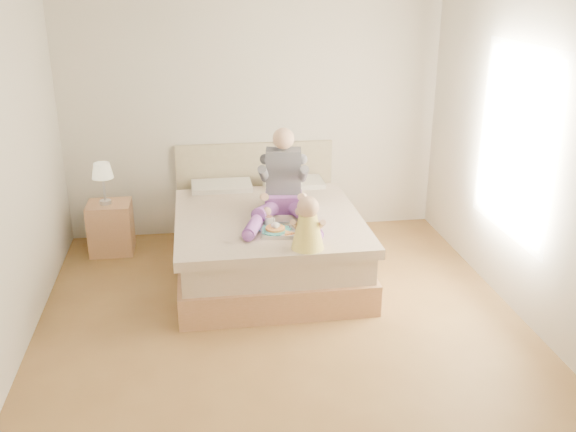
{
  "coord_description": "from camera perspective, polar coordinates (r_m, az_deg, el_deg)",
  "views": [
    {
      "loc": [
        -0.64,
        -4.62,
        2.72
      ],
      "look_at": [
        0.13,
        0.52,
        0.74
      ],
      "focal_mm": 40.0,
      "sensor_mm": 36.0,
      "label": 1
    }
  ],
  "objects": [
    {
      "name": "room",
      "position": [
        4.84,
        0.29,
        6.39
      ],
      "size": [
        4.02,
        4.22,
        2.71
      ],
      "color": "brown",
      "rests_on": "ground"
    },
    {
      "name": "adult",
      "position": [
        5.88,
        -0.41,
        2.31
      ],
      "size": [
        0.68,
        1.02,
        0.81
      ],
      "rotation": [
        0.0,
        0.0,
        -0.15
      ],
      "color": "#6E388D",
      "rests_on": "bed"
    },
    {
      "name": "bed",
      "position": [
        6.22,
        -1.99,
        -1.85
      ],
      "size": [
        1.7,
        2.18,
        1.0
      ],
      "color": "#9A6B47",
      "rests_on": "ground"
    },
    {
      "name": "lamp",
      "position": [
        6.63,
        -16.17,
        3.69
      ],
      "size": [
        0.21,
        0.21,
        0.43
      ],
      "color": "silver",
      "rests_on": "nightstand"
    },
    {
      "name": "tray",
      "position": [
        5.55,
        -0.22,
        -1.14
      ],
      "size": [
        0.47,
        0.38,
        0.12
      ],
      "rotation": [
        0.0,
        0.0,
        -0.11
      ],
      "color": "silver",
      "rests_on": "bed"
    },
    {
      "name": "baby",
      "position": [
        5.18,
        1.77,
        -0.97
      ],
      "size": [
        0.29,
        0.4,
        0.45
      ],
      "rotation": [
        0.0,
        0.0,
        -0.18
      ],
      "color": "#F9E24E",
      "rests_on": "bed"
    },
    {
      "name": "nightstand",
      "position": [
        6.83,
        -15.47,
        -0.99
      ],
      "size": [
        0.44,
        0.39,
        0.53
      ],
      "rotation": [
        0.0,
        0.0,
        -0.01
      ],
      "color": "#9A6B47",
      "rests_on": "ground"
    }
  ]
}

